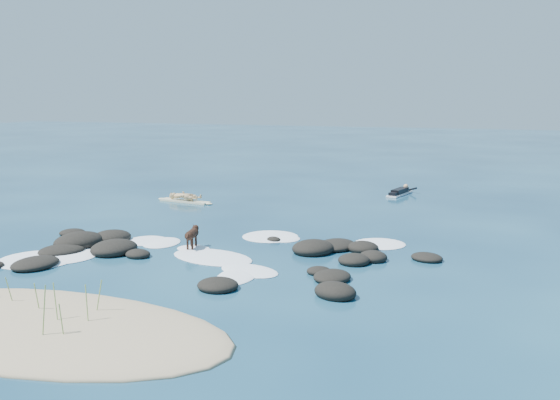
% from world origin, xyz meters
% --- Properties ---
extents(ground, '(160.00, 160.00, 0.00)m').
position_xyz_m(ground, '(0.00, 0.00, 0.00)').
color(ground, '#0A2642').
rests_on(ground, ground).
extents(sand_dune, '(9.00, 4.40, 0.60)m').
position_xyz_m(sand_dune, '(0.00, -8.20, 0.00)').
color(sand_dune, '#9E8966').
rests_on(sand_dune, ground).
extents(dune_grass, '(3.48, 1.67, 1.14)m').
position_xyz_m(dune_grass, '(-0.36, -8.17, 0.58)').
color(dune_grass, '#88AF54').
rests_on(dune_grass, ground).
extents(reef_rocks, '(13.51, 6.91, 0.62)m').
position_xyz_m(reef_rocks, '(0.09, -1.66, 0.11)').
color(reef_rocks, black).
rests_on(reef_rocks, ground).
extents(breaking_foam, '(11.64, 8.17, 0.12)m').
position_xyz_m(breaking_foam, '(-0.36, -1.42, 0.01)').
color(breaking_foam, white).
rests_on(breaking_foam, ground).
extents(standing_surfer_rig, '(3.11, 0.92, 1.77)m').
position_xyz_m(standing_surfer_rig, '(-5.00, 6.90, 0.70)').
color(standing_surfer_rig, beige).
rests_on(standing_surfer_rig, ground).
extents(paddling_surfer_rig, '(1.22, 2.57, 0.44)m').
position_xyz_m(paddling_surfer_rig, '(3.95, 12.62, 0.15)').
color(paddling_surfer_rig, white).
rests_on(paddling_surfer_rig, ground).
extents(dog, '(0.45, 1.17, 0.75)m').
position_xyz_m(dog, '(-0.31, -0.93, 0.50)').
color(dog, black).
rests_on(dog, ground).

